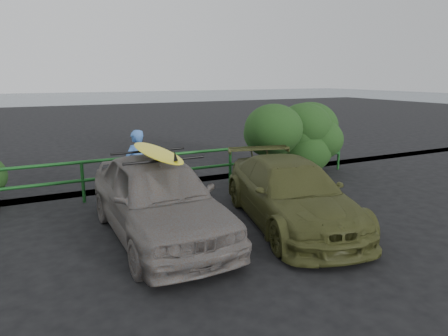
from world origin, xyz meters
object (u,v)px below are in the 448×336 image
Objects in this scene: sedan at (158,197)px; olive_vehicle at (291,193)px; surfboard at (156,152)px; man at (137,166)px; guardrail at (124,177)px.

sedan is 1.01× the size of olive_vehicle.
olive_vehicle is 1.82× the size of surfboard.
man reaches higher than surfboard.
guardrail is 3.10× the size of olive_vehicle.
guardrail is 3.05m from surfboard.
man reaches higher than olive_vehicle.
sedan is at bearing 0.00° from surfboard.
man is (0.23, -0.44, 0.36)m from guardrail.
sedan is at bearing 59.94° from man.
man is at bearing -62.49° from guardrail.
sedan is 1.85× the size of surfboard.
olive_vehicle is (2.66, -0.54, -0.12)m from sedan.
olive_vehicle is 2.56× the size of man.
sedan is 0.86m from surfboard.
surfboard is (-0.22, -2.39, 0.76)m from man.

